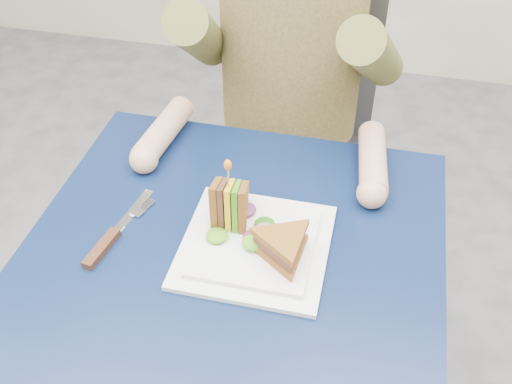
% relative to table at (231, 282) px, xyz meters
% --- Properties ---
extents(table, '(0.75, 0.75, 0.73)m').
position_rel_table_xyz_m(table, '(0.00, 0.00, 0.00)').
color(table, black).
rests_on(table, ground).
extents(chair, '(0.42, 0.40, 0.93)m').
position_rel_table_xyz_m(chair, '(0.00, 0.68, -0.11)').
color(chair, '#47474C').
rests_on(chair, ground).
extents(diner, '(0.54, 0.59, 0.74)m').
position_rel_table_xyz_m(diner, '(-0.00, 0.56, 0.26)').
color(diner, brown).
rests_on(diner, chair).
extents(plate, '(0.26, 0.26, 0.02)m').
position_rel_table_xyz_m(plate, '(0.04, 0.02, 0.09)').
color(plate, white).
rests_on(plate, table).
extents(sandwich_flat, '(0.17, 0.17, 0.05)m').
position_rel_table_xyz_m(sandwich_flat, '(0.10, -0.00, 0.12)').
color(sandwich_flat, brown).
rests_on(sandwich_flat, plate).
extents(sandwich_upright, '(0.09, 0.15, 0.15)m').
position_rel_table_xyz_m(sandwich_upright, '(-0.02, 0.07, 0.13)').
color(sandwich_upright, brown).
rests_on(sandwich_upright, plate).
extents(fork, '(0.07, 0.17, 0.01)m').
position_rel_table_xyz_m(fork, '(-0.21, 0.01, 0.08)').
color(fork, silver).
rests_on(fork, table).
extents(knife, '(0.05, 0.22, 0.02)m').
position_rel_table_xyz_m(knife, '(-0.22, -0.03, 0.09)').
color(knife, silver).
rests_on(knife, table).
extents(toothpick, '(0.01, 0.01, 0.06)m').
position_rel_table_xyz_m(toothpick, '(-0.02, 0.07, 0.20)').
color(toothpick, tan).
rests_on(toothpick, sandwich_upright).
extents(toothpick_frill, '(0.01, 0.01, 0.02)m').
position_rel_table_xyz_m(toothpick_frill, '(-0.02, 0.07, 0.23)').
color(toothpick_frill, orange).
rests_on(toothpick_frill, sandwich_upright).
extents(lettuce_spill, '(0.15, 0.13, 0.02)m').
position_rel_table_xyz_m(lettuce_spill, '(0.05, 0.03, 0.11)').
color(lettuce_spill, '#337A14').
rests_on(lettuce_spill, plate).
extents(onion_ring, '(0.04, 0.04, 0.02)m').
position_rel_table_xyz_m(onion_ring, '(0.06, 0.03, 0.11)').
color(onion_ring, '#9E4C7A').
rests_on(onion_ring, plate).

